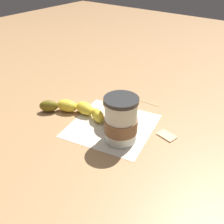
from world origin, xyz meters
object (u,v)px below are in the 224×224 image
at_px(coffee_cup, 121,121).
at_px(banana, 74,109).
at_px(muffin, 120,106).
at_px(sugar_packet, 167,135).

distance_m(coffee_cup, banana, 0.19).
bearing_deg(coffee_cup, muffin, -53.04).
bearing_deg(muffin, banana, 20.19).
distance_m(coffee_cup, sugar_packet, 0.14).
bearing_deg(banana, coffee_cup, 174.75).
distance_m(banana, sugar_packet, 0.29).
distance_m(muffin, sugar_packet, 0.15).
height_order(muffin, banana, muffin).
bearing_deg(sugar_packet, banana, 14.50).
distance_m(muffin, banana, 0.15).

